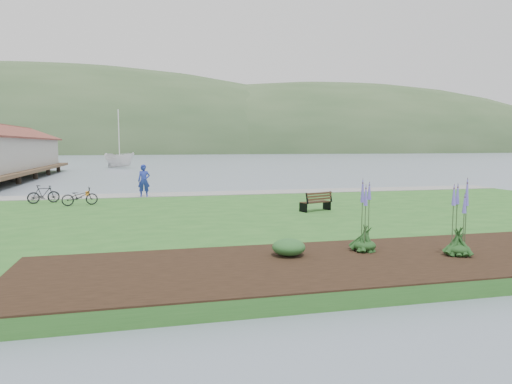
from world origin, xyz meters
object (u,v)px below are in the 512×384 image
sailboat (120,168)px  bicycle_a (80,196)px  park_bench (317,201)px  person (144,178)px

sailboat → bicycle_a: bearing=-131.3°
park_bench → person: (-7.46, 7.39, 0.64)m
person → bicycle_a: 4.24m
bicycle_a → sailboat: (-0.68, 45.50, -0.84)m
park_bench → sailboat: sailboat is taller
bicycle_a → person: bearing=-61.7°
park_bench → sailboat: 51.21m
person → sailboat: sailboat is taller
bicycle_a → sailboat: size_ratio=0.06×
park_bench → bicycle_a: size_ratio=0.92×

